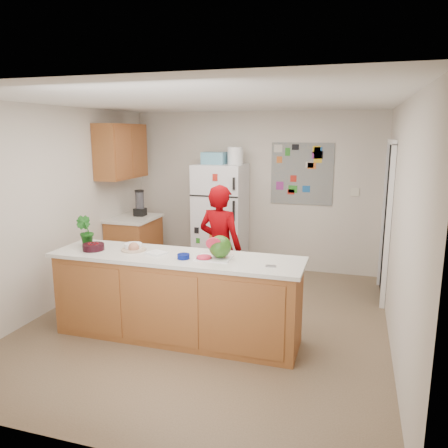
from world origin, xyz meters
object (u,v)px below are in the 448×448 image
(watermelon, at_px, (220,247))
(cherry_bowl, at_px, (93,247))
(person, at_px, (220,247))
(refrigerator, at_px, (221,218))

(watermelon, relative_size, cherry_bowl, 1.00)
(cherry_bowl, bearing_deg, person, 42.03)
(person, height_order, watermelon, person)
(refrigerator, xyz_separation_m, person, (0.44, -1.44, -0.07))
(refrigerator, height_order, cherry_bowl, refrigerator)
(refrigerator, xyz_separation_m, watermelon, (0.73, -2.37, 0.20))
(person, bearing_deg, watermelon, 119.06)
(person, bearing_deg, refrigerator, -61.25)
(watermelon, bearing_deg, person, 107.44)
(refrigerator, bearing_deg, cherry_bowl, -105.57)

